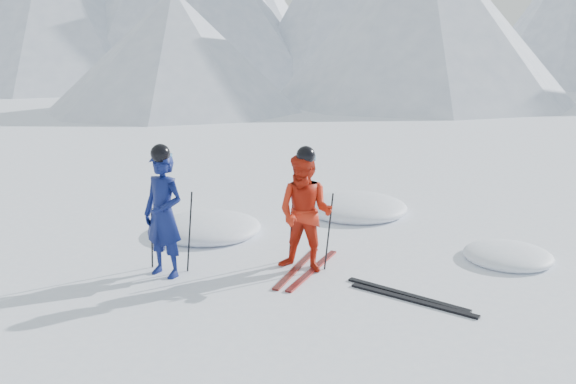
% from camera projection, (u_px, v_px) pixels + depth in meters
% --- Properties ---
extents(ground, '(160.00, 160.00, 0.00)m').
position_uv_depth(ground, '(399.00, 296.00, 7.79)').
color(ground, white).
rests_on(ground, ground).
extents(skier_blue, '(0.70, 0.52, 1.74)m').
position_uv_depth(skier_blue, '(163.00, 215.00, 8.28)').
color(skier_blue, '#0D1752').
rests_on(skier_blue, ground).
extents(skier_red, '(0.83, 0.66, 1.68)m').
position_uv_depth(skier_red, '(305.00, 213.00, 8.47)').
color(skier_red, red).
rests_on(skier_red, ground).
extents(pole_blue_left, '(0.12, 0.08, 1.16)m').
position_uv_depth(pole_blue_left, '(152.00, 230.00, 8.59)').
color(pole_blue_left, black).
rests_on(pole_blue_left, ground).
extents(pole_blue_right, '(0.12, 0.07, 1.16)m').
position_uv_depth(pole_blue_right, '(190.00, 232.00, 8.49)').
color(pole_blue_right, black).
rests_on(pole_blue_right, ground).
extents(pole_red_left, '(0.11, 0.09, 1.12)m').
position_uv_depth(pole_red_left, '(291.00, 225.00, 8.87)').
color(pole_red_left, black).
rests_on(pole_red_left, ground).
extents(pole_red_right, '(0.11, 0.08, 1.12)m').
position_uv_depth(pole_red_right, '(329.00, 232.00, 8.57)').
color(pole_red_right, black).
rests_on(pole_red_right, ground).
extents(ski_worn_left, '(0.10, 1.70, 0.03)m').
position_uv_depth(ski_worn_left, '(297.00, 268.00, 8.71)').
color(ski_worn_left, black).
rests_on(ski_worn_left, ground).
extents(ski_worn_right, '(0.19, 1.70, 0.03)m').
position_uv_depth(ski_worn_right, '(313.00, 270.00, 8.62)').
color(ski_worn_right, black).
rests_on(ski_worn_right, ground).
extents(ski_loose_a, '(1.65, 0.58, 0.03)m').
position_uv_depth(ski_loose_a, '(406.00, 294.00, 7.79)').
color(ski_loose_a, black).
rests_on(ski_loose_a, ground).
extents(ski_loose_b, '(1.67, 0.53, 0.03)m').
position_uv_depth(ski_loose_b, '(412.00, 300.00, 7.62)').
color(ski_loose_b, black).
rests_on(ski_loose_b, ground).
extents(snow_lumps, '(6.34, 4.01, 0.43)m').
position_uv_depth(snow_lumps, '(321.00, 225.00, 10.79)').
color(snow_lumps, white).
rests_on(snow_lumps, ground).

